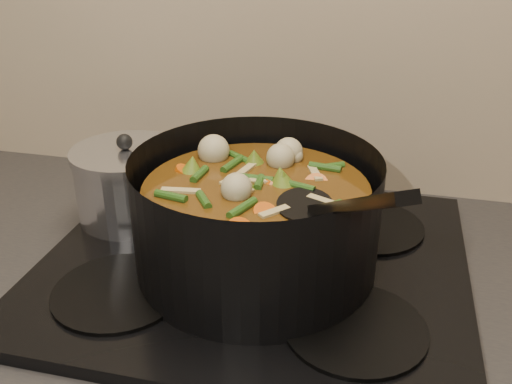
# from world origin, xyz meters

# --- Properties ---
(stovetop) EXTENTS (0.62, 0.54, 0.03)m
(stovetop) POSITION_xyz_m (0.00, 1.93, 0.92)
(stovetop) COLOR black
(stovetop) RESTS_ON counter
(stockpot) EXTENTS (0.43, 0.45, 0.25)m
(stockpot) POSITION_xyz_m (0.01, 1.91, 1.01)
(stockpot) COLOR black
(stockpot) RESTS_ON stovetop
(saucepan) EXTENTS (0.18, 0.18, 0.15)m
(saucepan) POSITION_xyz_m (-0.23, 2.01, 0.99)
(saucepan) COLOR silver
(saucepan) RESTS_ON stovetop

